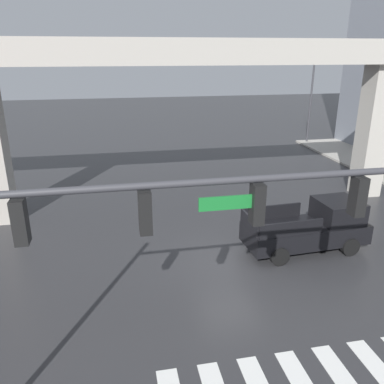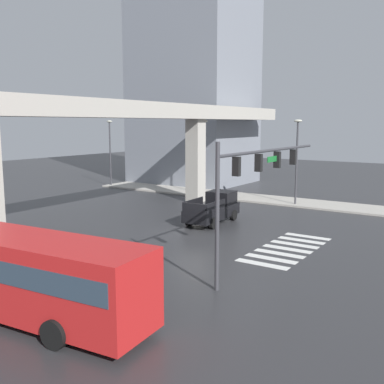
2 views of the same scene
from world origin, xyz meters
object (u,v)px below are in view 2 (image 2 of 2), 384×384
(pickup_truck, at_px, (214,208))
(street_lamp_far_north, at_px, (110,145))
(traffic_signal_mast, at_px, (257,171))
(street_lamp_near_corner, at_px, (297,152))
(street_lamp_mid_block, at_px, (204,149))
(city_bus, at_px, (17,269))

(pickup_truck, relative_size, street_lamp_far_north, 0.72)
(traffic_signal_mast, xyz_separation_m, street_lamp_near_corner, (16.88, 4.43, -0.12))
(pickup_truck, bearing_deg, street_lamp_mid_block, 35.72)
(city_bus, height_order, street_lamp_mid_block, street_lamp_mid_block)
(pickup_truck, bearing_deg, street_lamp_near_corner, -14.38)
(city_bus, xyz_separation_m, traffic_signal_mast, (9.77, -4.73, 2.96))
(traffic_signal_mast, height_order, street_lamp_near_corner, street_lamp_near_corner)
(city_bus, distance_m, street_lamp_near_corner, 26.79)
(traffic_signal_mast, bearing_deg, city_bus, 154.18)
(pickup_truck, relative_size, street_lamp_near_corner, 0.72)
(pickup_truck, bearing_deg, street_lamp_far_north, 63.69)
(pickup_truck, xyz_separation_m, traffic_signal_mast, (-7.49, -6.84, 3.69))
(street_lamp_near_corner, bearing_deg, city_bus, 179.37)
(street_lamp_near_corner, height_order, street_lamp_far_north, same)
(pickup_truck, height_order, street_lamp_mid_block, street_lamp_mid_block)
(street_lamp_mid_block, bearing_deg, traffic_signal_mast, -141.17)
(street_lamp_near_corner, xyz_separation_m, street_lamp_far_north, (0.00, 21.38, 0.00))
(street_lamp_mid_block, height_order, street_lamp_far_north, same)
(street_lamp_near_corner, relative_size, street_lamp_far_north, 1.00)
(pickup_truck, bearing_deg, city_bus, -173.03)
(street_lamp_mid_block, bearing_deg, pickup_truck, -144.28)
(street_lamp_far_north, bearing_deg, pickup_truck, -116.31)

